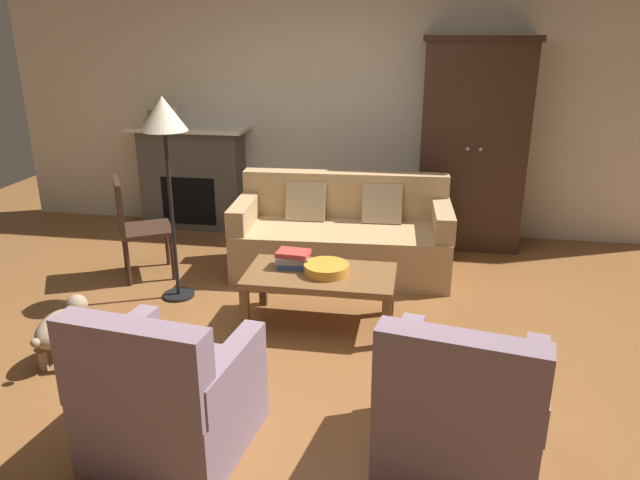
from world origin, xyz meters
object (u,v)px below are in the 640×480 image
at_px(coffee_table, 320,280).
at_px(dog, 60,327).
at_px(side_chair_wooden, 135,222).
at_px(armoire, 472,144).
at_px(floor_lamp, 164,126).
at_px(mantel_vase_cream, 172,117).
at_px(fireplace, 193,177).
at_px(couch, 342,238).
at_px(armchair_near_left, 169,399).
at_px(book_stack, 294,259).
at_px(armchair_near_right, 461,413).
at_px(fruit_bowl, 326,269).
at_px(mantel_vase_bronze, 155,118).

xyz_separation_m(coffee_table, dog, (-1.63, -0.80, -0.12)).
bearing_deg(side_chair_wooden, dog, -84.49).
xyz_separation_m(armoire, floor_lamp, (-2.43, -1.73, 0.39)).
bearing_deg(mantel_vase_cream, coffee_table, -46.72).
bearing_deg(armoire, mantel_vase_cream, 178.90).
distance_m(fireplace, armoire, 2.99).
height_order(fireplace, dog, fireplace).
xyz_separation_m(mantel_vase_cream, floor_lamp, (0.70, -1.79, 0.20)).
height_order(couch, armchair_near_left, armchair_near_left).
bearing_deg(couch, fireplace, 150.56).
height_order(book_stack, floor_lamp, floor_lamp).
bearing_deg(armchair_near_right, floor_lamp, 142.39).
bearing_deg(floor_lamp, fruit_bowl, -12.52).
bearing_deg(fireplace, mantel_vase_cream, -174.31).
xyz_separation_m(armoire, couch, (-1.16, -0.93, -0.72)).
distance_m(armoire, couch, 1.65).
relative_size(book_stack, dog, 0.45).
height_order(couch, floor_lamp, floor_lamp).
distance_m(coffee_table, mantel_vase_cream, 2.98).
bearing_deg(book_stack, mantel_vase_cream, 131.02).
bearing_deg(fireplace, dog, -87.03).
height_order(couch, book_stack, couch).
distance_m(coffee_table, book_stack, 0.26).
xyz_separation_m(fireplace, couch, (1.79, -1.01, -0.25)).
relative_size(fireplace, armchair_near_left, 1.43).
bearing_deg(side_chair_wooden, armchair_near_left, -60.71).
distance_m(armoire, armchair_near_left, 4.02).
xyz_separation_m(couch, book_stack, (-0.23, -1.01, 0.17)).
height_order(armoire, armchair_near_right, armoire).
height_order(fireplace, mantel_vase_bronze, mantel_vase_bronze).
xyz_separation_m(fruit_bowl, mantel_vase_cream, (-2.00, 2.08, 0.76)).
bearing_deg(couch, floor_lamp, -147.87).
bearing_deg(mantel_vase_cream, armchair_near_left, -68.63).
xyz_separation_m(book_stack, armchair_near_right, (1.17, -1.49, -0.17)).
bearing_deg(fireplace, book_stack, -52.30).
bearing_deg(armoire, book_stack, -125.59).
xyz_separation_m(mantel_vase_bronze, side_chair_wooden, (0.39, -1.44, -0.69)).
height_order(armoire, fruit_bowl, armoire).
relative_size(fruit_bowl, floor_lamp, 0.20).
distance_m(fireplace, fruit_bowl, 2.78).
bearing_deg(dog, armoire, 45.20).
bearing_deg(fireplace, fruit_bowl, -49.02).
relative_size(armoire, coffee_table, 1.87).
relative_size(couch, mantel_vase_bronze, 12.11).
distance_m(mantel_vase_cream, side_chair_wooden, 1.61).
height_order(book_stack, dog, book_stack).
xyz_separation_m(fruit_bowl, armchair_near_left, (-0.58, -1.55, -0.14)).
height_order(fruit_bowl, armchair_near_right, armchair_near_right).
distance_m(mantel_vase_bronze, armchair_near_left, 4.07).
relative_size(couch, armchair_near_left, 2.23).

